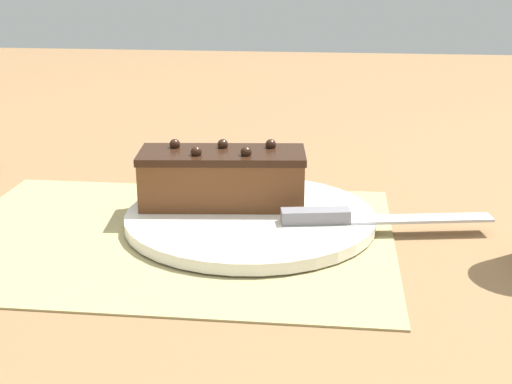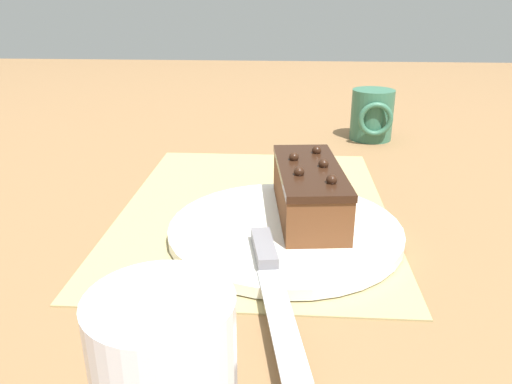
{
  "view_description": "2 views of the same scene",
  "coord_description": "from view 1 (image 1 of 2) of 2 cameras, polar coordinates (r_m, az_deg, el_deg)",
  "views": [
    {
      "loc": [
        0.17,
        -0.67,
        0.28
      ],
      "look_at": [
        0.09,
        0.01,
        0.05
      ],
      "focal_mm": 50.0,
      "sensor_mm": 36.0,
      "label": 1
    },
    {
      "loc": [
        0.6,
        0.04,
        0.27
      ],
      "look_at": [
        0.08,
        0.01,
        0.06
      ],
      "focal_mm": 35.0,
      "sensor_mm": 36.0,
      "label": 2
    }
  ],
  "objects": [
    {
      "name": "placemat_woven",
      "position": [
        0.74,
        -6.92,
        -3.52
      ],
      "size": [
        0.46,
        0.34,
        0.0
      ],
      "primitive_type": "cube",
      "color": "tan",
      "rests_on": "ground_plane"
    },
    {
      "name": "chocolate_cake",
      "position": [
        0.78,
        -2.7,
        1.19
      ],
      "size": [
        0.19,
        0.09,
        0.07
      ],
      "rotation": [
        0.0,
        0.0,
        0.1
      ],
      "color": "brown",
      "rests_on": "cake_plate"
    },
    {
      "name": "cake_plate",
      "position": [
        0.76,
        -0.47,
        -2.11
      ],
      "size": [
        0.27,
        0.27,
        0.01
      ],
      "color": "white",
      "rests_on": "placemat_woven"
    },
    {
      "name": "serving_knife",
      "position": [
        0.74,
        7.61,
        -1.99
      ],
      "size": [
        0.22,
        0.06,
        0.01
      ],
      "rotation": [
        0.0,
        0.0,
        4.89
      ],
      "color": "slate",
      "rests_on": "cake_plate"
    },
    {
      "name": "ground_plane",
      "position": [
        0.74,
        -6.92,
        -3.66
      ],
      "size": [
        3.0,
        3.0,
        0.0
      ],
      "primitive_type": "plane",
      "color": "olive"
    }
  ]
}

